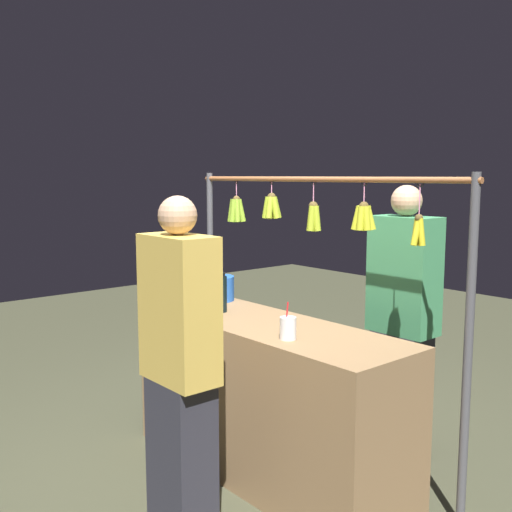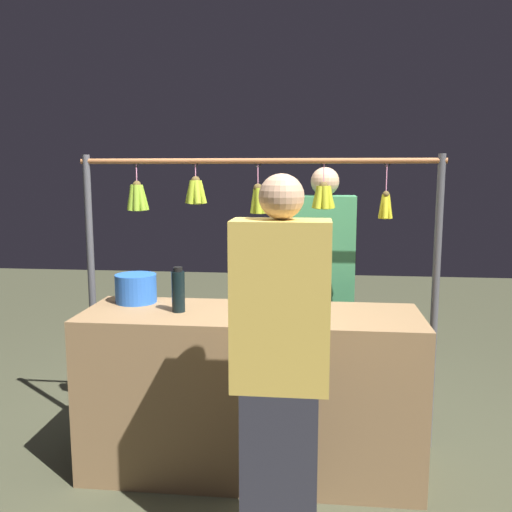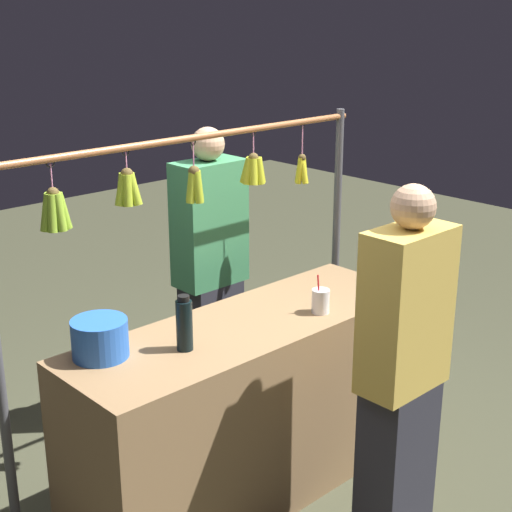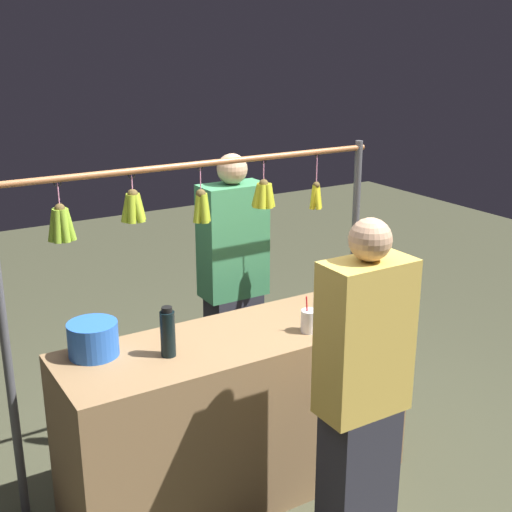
% 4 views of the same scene
% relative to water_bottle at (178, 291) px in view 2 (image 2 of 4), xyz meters
% --- Properties ---
extents(ground_plane, '(12.00, 12.00, 0.00)m').
position_rel_water_bottle_xyz_m(ground_plane, '(-0.39, -0.03, -1.03)').
color(ground_plane, '#41422F').
extents(market_counter, '(1.83, 0.59, 0.91)m').
position_rel_water_bottle_xyz_m(market_counter, '(-0.39, -0.03, -0.57)').
color(market_counter, olive).
rests_on(market_counter, ground).
extents(display_rack, '(2.16, 0.13, 1.76)m').
position_rel_water_bottle_xyz_m(display_rack, '(-0.34, -0.40, 0.25)').
color(display_rack, '#4C4C51').
rests_on(display_rack, ground).
extents(water_bottle, '(0.07, 0.07, 0.25)m').
position_rel_water_bottle_xyz_m(water_bottle, '(0.00, 0.00, 0.00)').
color(water_bottle, black).
rests_on(water_bottle, market_counter).
extents(blue_bucket, '(0.24, 0.24, 0.16)m').
position_rel_water_bottle_xyz_m(blue_bucket, '(0.30, -0.19, -0.04)').
color(blue_bucket, blue).
rests_on(blue_bucket, market_counter).
extents(drink_cup, '(0.09, 0.09, 0.19)m').
position_rel_water_bottle_xyz_m(drink_cup, '(-0.73, 0.12, -0.06)').
color(drink_cup, silver).
rests_on(drink_cup, market_counter).
extents(vendor_person, '(0.40, 0.22, 1.69)m').
position_rel_water_bottle_xyz_m(vendor_person, '(-0.79, -0.77, -0.19)').
color(vendor_person, '#2D2D38').
rests_on(vendor_person, ground).
extents(customer_person, '(0.39, 0.21, 1.66)m').
position_rel_water_bottle_xyz_m(customer_person, '(-0.60, 0.70, -0.21)').
color(customer_person, '#2D2D38').
rests_on(customer_person, ground).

